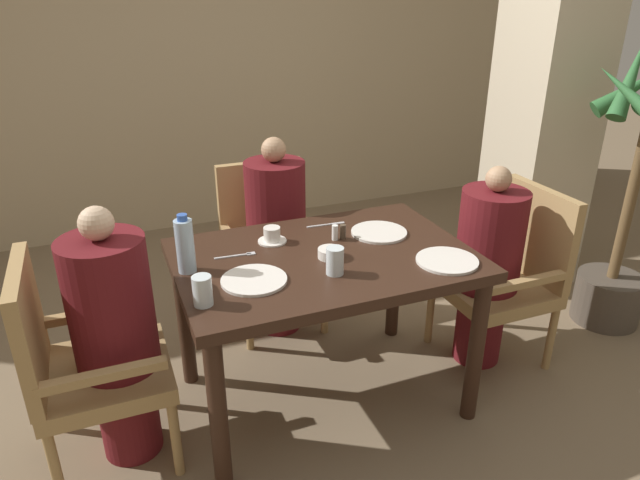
{
  "coord_description": "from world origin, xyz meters",
  "views": [
    {
      "loc": [
        -0.83,
        -2.04,
        1.81
      ],
      "look_at": [
        0.0,
        0.04,
        0.81
      ],
      "focal_mm": 32.0,
      "sensor_mm": 36.0,
      "label": 1
    }
  ],
  "objects_px": {
    "diner_in_far_chair": "(277,236)",
    "glass_tall_mid": "(335,261)",
    "bowl_small": "(330,253)",
    "diner_in_left_chair": "(116,336)",
    "potted_palm": "(627,218)",
    "plate_main_right": "(447,261)",
    "chair_far_side": "(269,240)",
    "plate_dessert_center": "(379,232)",
    "chair_right_side": "(509,271)",
    "plate_main_left": "(254,280)",
    "glass_tall_near": "(202,291)",
    "chair_left_side": "(80,360)",
    "diner_in_right_chair": "(487,266)",
    "teacup_with_saucer": "(272,236)",
    "water_bottle": "(185,245)"
  },
  "relations": [
    {
      "from": "diner_in_far_chair",
      "to": "diner_in_right_chair",
      "type": "bearing_deg",
      "value": -37.65
    },
    {
      "from": "teacup_with_saucer",
      "to": "bowl_small",
      "type": "height_order",
      "value": "teacup_with_saucer"
    },
    {
      "from": "bowl_small",
      "to": "chair_far_side",
      "type": "bearing_deg",
      "value": 90.88
    },
    {
      "from": "chair_far_side",
      "to": "teacup_with_saucer",
      "type": "relative_size",
      "value": 7.04
    },
    {
      "from": "teacup_with_saucer",
      "to": "bowl_small",
      "type": "relative_size",
      "value": 1.25
    },
    {
      "from": "diner_in_far_chair",
      "to": "glass_tall_near",
      "type": "distance_m",
      "value": 1.09
    },
    {
      "from": "chair_right_side",
      "to": "potted_palm",
      "type": "bearing_deg",
      "value": 1.93
    },
    {
      "from": "plate_main_right",
      "to": "water_bottle",
      "type": "bearing_deg",
      "value": 162.6
    },
    {
      "from": "plate_dessert_center",
      "to": "water_bottle",
      "type": "xyz_separation_m",
      "value": [
        -0.89,
        -0.05,
        0.11
      ]
    },
    {
      "from": "chair_left_side",
      "to": "water_bottle",
      "type": "relative_size",
      "value": 3.71
    },
    {
      "from": "diner_in_right_chair",
      "to": "teacup_with_saucer",
      "type": "height_order",
      "value": "diner_in_right_chair"
    },
    {
      "from": "chair_right_side",
      "to": "plate_dessert_center",
      "type": "distance_m",
      "value": 0.76
    },
    {
      "from": "plate_main_left",
      "to": "bowl_small",
      "type": "distance_m",
      "value": 0.37
    },
    {
      "from": "plate_main_left",
      "to": "plate_dessert_center",
      "type": "xyz_separation_m",
      "value": [
        0.67,
        0.24,
        0.0
      ]
    },
    {
      "from": "bowl_small",
      "to": "water_bottle",
      "type": "bearing_deg",
      "value": 170.49
    },
    {
      "from": "diner_in_left_chair",
      "to": "bowl_small",
      "type": "xyz_separation_m",
      "value": [
        0.89,
        -0.04,
        0.22
      ]
    },
    {
      "from": "plate_main_right",
      "to": "water_bottle",
      "type": "xyz_separation_m",
      "value": [
        -1.02,
        0.32,
        0.11
      ]
    },
    {
      "from": "diner_in_right_chair",
      "to": "teacup_with_saucer",
      "type": "xyz_separation_m",
      "value": [
        -1.04,
        0.21,
        0.25
      ]
    },
    {
      "from": "chair_far_side",
      "to": "potted_palm",
      "type": "height_order",
      "value": "potted_palm"
    },
    {
      "from": "chair_right_side",
      "to": "bowl_small",
      "type": "bearing_deg",
      "value": -177.89
    },
    {
      "from": "chair_far_side",
      "to": "glass_tall_mid",
      "type": "distance_m",
      "value": 1.05
    },
    {
      "from": "glass_tall_mid",
      "to": "potted_palm",
      "type": "bearing_deg",
      "value": 6.45
    },
    {
      "from": "chair_right_side",
      "to": "glass_tall_mid",
      "type": "height_order",
      "value": "chair_right_side"
    },
    {
      "from": "chair_far_side",
      "to": "diner_in_left_chair",
      "type": "bearing_deg",
      "value": -136.96
    },
    {
      "from": "diner_in_far_chair",
      "to": "glass_tall_mid",
      "type": "xyz_separation_m",
      "value": [
        -0.03,
        -0.86,
        0.25
      ]
    },
    {
      "from": "glass_tall_mid",
      "to": "chair_right_side",
      "type": "bearing_deg",
      "value": 9.8
    },
    {
      "from": "chair_right_side",
      "to": "plate_main_left",
      "type": "relative_size",
      "value": 3.51
    },
    {
      "from": "diner_in_far_chair",
      "to": "chair_far_side",
      "type": "bearing_deg",
      "value": 90.0
    },
    {
      "from": "plate_main_right",
      "to": "chair_right_side",
      "type": "bearing_deg",
      "value": 24.41
    },
    {
      "from": "diner_in_far_chair",
      "to": "potted_palm",
      "type": "distance_m",
      "value": 1.92
    },
    {
      "from": "bowl_small",
      "to": "glass_tall_near",
      "type": "distance_m",
      "value": 0.61
    },
    {
      "from": "chair_left_side",
      "to": "bowl_small",
      "type": "height_order",
      "value": "chair_left_side"
    },
    {
      "from": "diner_in_left_chair",
      "to": "potted_palm",
      "type": "xyz_separation_m",
      "value": [
        2.68,
        0.03,
        0.08
      ]
    },
    {
      "from": "bowl_small",
      "to": "diner_in_left_chair",
      "type": "bearing_deg",
      "value": 177.61
    },
    {
      "from": "diner_in_far_chair",
      "to": "water_bottle",
      "type": "bearing_deg",
      "value": -132.68
    },
    {
      "from": "chair_far_side",
      "to": "glass_tall_mid",
      "type": "height_order",
      "value": "chair_far_side"
    },
    {
      "from": "plate_dessert_center",
      "to": "bowl_small",
      "type": "distance_m",
      "value": 0.35
    },
    {
      "from": "diner_in_left_chair",
      "to": "plate_main_right",
      "type": "distance_m",
      "value": 1.37
    },
    {
      "from": "plate_main_left",
      "to": "glass_tall_near",
      "type": "xyz_separation_m",
      "value": [
        -0.22,
        -0.1,
        0.05
      ]
    },
    {
      "from": "diner_in_right_chair",
      "to": "water_bottle",
      "type": "relative_size",
      "value": 4.3
    },
    {
      "from": "chair_left_side",
      "to": "diner_in_left_chair",
      "type": "relative_size",
      "value": 0.83
    },
    {
      "from": "plate_main_left",
      "to": "plate_main_right",
      "type": "relative_size",
      "value": 1.0
    },
    {
      "from": "plate_main_right",
      "to": "glass_tall_mid",
      "type": "height_order",
      "value": "glass_tall_mid"
    },
    {
      "from": "diner_in_right_chair",
      "to": "plate_main_right",
      "type": "distance_m",
      "value": 0.55
    },
    {
      "from": "potted_palm",
      "to": "plate_main_right",
      "type": "xyz_separation_m",
      "value": [
        -1.36,
        -0.29,
        0.12
      ]
    },
    {
      "from": "plate_main_left",
      "to": "plate_main_right",
      "type": "xyz_separation_m",
      "value": [
        0.79,
        -0.13,
        0.0
      ]
    },
    {
      "from": "water_bottle",
      "to": "glass_tall_mid",
      "type": "relative_size",
      "value": 2.16
    },
    {
      "from": "diner_in_far_chair",
      "to": "bowl_small",
      "type": "relative_size",
      "value": 10.8
    },
    {
      "from": "chair_left_side",
      "to": "diner_in_right_chair",
      "type": "distance_m",
      "value": 1.9
    },
    {
      "from": "potted_palm",
      "to": "plate_main_left",
      "type": "xyz_separation_m",
      "value": [
        -2.15,
        -0.15,
        0.12
      ]
    }
  ]
}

